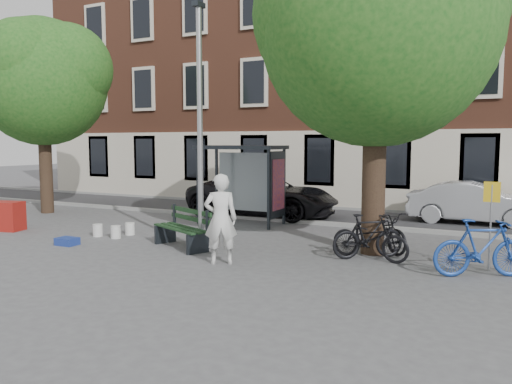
{
  "coord_description": "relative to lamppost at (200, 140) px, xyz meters",
  "views": [
    {
      "loc": [
        6.83,
        -10.55,
        2.72
      ],
      "look_at": [
        0.91,
        1.3,
        1.4
      ],
      "focal_mm": 35.0,
      "sensor_mm": 36.0,
      "label": 1
    }
  ],
  "objects": [
    {
      "name": "ground",
      "position": [
        0.0,
        0.0,
        -2.78
      ],
      "size": [
        90.0,
        90.0,
        0.0
      ],
      "primitive_type": "plane",
      "color": "#4C4C4F",
      "rests_on": "ground"
    },
    {
      "name": "road",
      "position": [
        0.0,
        7.0,
        -2.78
      ],
      "size": [
        40.0,
        4.0,
        0.01
      ],
      "primitive_type": "cube",
      "color": "#28282B",
      "rests_on": "ground"
    },
    {
      "name": "curb_near",
      "position": [
        0.0,
        5.0,
        -2.72
      ],
      "size": [
        40.0,
        0.25,
        0.12
      ],
      "primitive_type": "cube",
      "color": "gray",
      "rests_on": "ground"
    },
    {
      "name": "curb_far",
      "position": [
        0.0,
        9.0,
        -2.72
      ],
      "size": [
        40.0,
        0.25,
        0.12
      ],
      "primitive_type": "cube",
      "color": "gray",
      "rests_on": "ground"
    },
    {
      "name": "building_row",
      "position": [
        0.0,
        13.0,
        4.22
      ],
      "size": [
        30.0,
        8.0,
        14.0
      ],
      "primitive_type": "cube",
      "color": "brown",
      "rests_on": "ground"
    },
    {
      "name": "lamppost",
      "position": [
        0.0,
        0.0,
        0.0
      ],
      "size": [
        0.28,
        0.35,
        6.11
      ],
      "color": "#9EA0A3",
      "rests_on": "ground"
    },
    {
      "name": "tree_right",
      "position": [
        4.01,
        1.38,
        2.83
      ],
      "size": [
        5.76,
        5.6,
        8.2
      ],
      "color": "black",
      "rests_on": "ground"
    },
    {
      "name": "tree_left",
      "position": [
        -8.99,
        2.88,
        2.43
      ],
      "size": [
        5.18,
        4.86,
        7.4
      ],
      "color": "black",
      "rests_on": "ground"
    },
    {
      "name": "bus_shelter",
      "position": [
        -0.61,
        4.11,
        -0.87
      ],
      "size": [
        2.85,
        1.45,
        2.62
      ],
      "color": "#1E2328",
      "rests_on": "ground"
    },
    {
      "name": "painter",
      "position": [
        1.2,
        -1.05,
        -1.77
      ],
      "size": [
        0.89,
        0.79,
        2.03
      ],
      "primitive_type": "imported",
      "rotation": [
        0.0,
        0.0,
        3.67
      ],
      "color": "silver",
      "rests_on": "ground"
    },
    {
      "name": "bench",
      "position": [
        -0.56,
        -0.01,
        -2.33
      ],
      "size": [
        2.01,
        1.36,
        0.99
      ],
      "rotation": [
        0.0,
        0.0,
        -0.43
      ],
      "color": "#1E2328",
      "rests_on": "ground"
    },
    {
      "name": "bike_a",
      "position": [
        4.09,
        0.86,
        -2.28
      ],
      "size": [
        2.01,
        1.06,
        1.0
      ],
      "primitive_type": "imported",
      "rotation": [
        0.0,
        0.0,
        1.35
      ],
      "color": "black",
      "rests_on": "ground"
    },
    {
      "name": "bike_b",
      "position": [
        6.49,
        0.34,
        -2.19
      ],
      "size": [
        2.01,
        1.42,
        1.19
      ],
      "primitive_type": "imported",
      "rotation": [
        0.0,
        0.0,
        2.06
      ],
      "color": "navy",
      "rests_on": "ground"
    },
    {
      "name": "bike_c",
      "position": [
        4.1,
        1.91,
        -2.28
      ],
      "size": [
        1.94,
        1.72,
        1.01
      ],
      "primitive_type": "imported",
      "rotation": [
        0.0,
        0.0,
        0.91
      ],
      "color": "black",
      "rests_on": "ground"
    },
    {
      "name": "bike_d",
      "position": [
        4.03,
        0.95,
        -2.25
      ],
      "size": [
        1.69,
        1.5,
        1.06
      ],
      "primitive_type": "imported",
      "rotation": [
        0.0,
        0.0,
        2.25
      ],
      "color": "black",
      "rests_on": "ground"
    },
    {
      "name": "car_dark",
      "position": [
        -1.15,
        6.0,
        -2.01
      ],
      "size": [
        5.65,
        2.76,
        1.55
      ],
      "primitive_type": "imported",
      "rotation": [
        0.0,
        0.0,
        1.61
      ],
      "color": "black",
      "rests_on": "ground"
    },
    {
      "name": "car_silver",
      "position": [
        5.96,
        7.56,
        -2.08
      ],
      "size": [
        4.25,
        1.5,
        1.4
      ],
      "primitive_type": "imported",
      "rotation": [
        0.0,
        0.0,
        1.58
      ],
      "color": "#A3A5AB",
      "rests_on": "ground"
    },
    {
      "name": "red_stand",
      "position": [
        -6.89,
        -0.33,
        -2.33
      ],
      "size": [
        1.01,
        0.78,
        0.9
      ],
      "primitive_type": "cube",
      "rotation": [
        0.0,
        0.0,
        0.22
      ],
      "color": "maroon",
      "rests_on": "ground"
    },
    {
      "name": "blue_crate",
      "position": [
        -3.5,
        -1.12,
        -2.68
      ],
      "size": [
        0.56,
        0.41,
        0.2
      ],
      "primitive_type": "cube",
      "rotation": [
        0.0,
        0.0,
        0.02
      ],
      "color": "navy",
      "rests_on": "ground"
    },
    {
      "name": "bucket_a",
      "position": [
        -3.0,
        0.79,
        -2.6
      ],
      "size": [
        0.3,
        0.3,
        0.36
      ],
      "primitive_type": "cylinder",
      "rotation": [
        0.0,
        0.0,
        -0.07
      ],
      "color": "silver",
      "rests_on": "ground"
    },
    {
      "name": "bucket_b",
      "position": [
        -3.0,
        0.19,
        -2.6
      ],
      "size": [
        0.32,
        0.32,
        0.36
      ],
      "primitive_type": "cylinder",
      "rotation": [
        0.0,
        0.0,
        -0.14
      ],
      "color": "silver",
      "rests_on": "ground"
    },
    {
      "name": "bucket_c",
      "position": [
        -3.66,
        0.17,
        -2.6
      ],
      "size": [
        0.36,
        0.36,
        0.36
      ],
      "primitive_type": "cylinder",
      "rotation": [
        0.0,
        0.0,
        -0.37
      ],
      "color": "silver",
      "rests_on": "ground"
    },
    {
      "name": "notice_sign",
      "position": [
        6.61,
        0.96,
        -1.41
      ],
      "size": [
        0.33,
        0.05,
        1.9
      ],
      "rotation": [
        0.0,
        0.0,
        -0.05
      ],
      "color": "#9EA0A3",
      "rests_on": "ground"
    }
  ]
}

